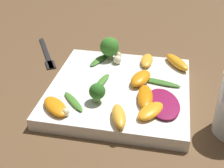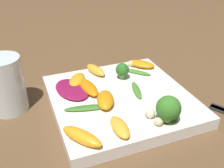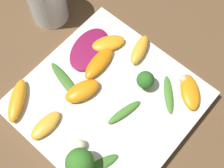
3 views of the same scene
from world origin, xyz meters
TOP-DOWN VIEW (x-y plane):
  - ground_plane at (0.00, 0.00)m, footprint 2.40×2.40m
  - plate at (0.00, 0.00)m, footprint 0.28×0.28m
  - drinking_glass at (-0.21, 0.07)m, footprint 0.07×0.07m
  - radicchio_leaf_0 at (-0.09, 0.05)m, footprint 0.08×0.11m
  - orange_segment_0 at (-0.02, 0.11)m, footprint 0.04×0.07m
  - orange_segment_1 at (-0.06, 0.04)m, footprint 0.04×0.08m
  - orange_segment_2 at (-0.11, -0.10)m, footprint 0.06×0.08m
  - orange_segment_3 at (0.10, 0.10)m, footprint 0.07×0.07m
  - orange_segment_4 at (-0.04, -0.02)m, footprint 0.05×0.07m
  - orange_segment_5 at (-0.07, 0.08)m, footprint 0.06×0.07m
  - orange_segment_6 at (-0.04, -0.10)m, footprint 0.03×0.06m
  - broccoli_floret_0 at (0.04, -0.11)m, footprint 0.04×0.04m
  - broccoli_floret_1 at (0.03, 0.06)m, footprint 0.03×0.03m
  - arugula_sprig_0 at (0.06, -0.09)m, footprint 0.04×0.07m
  - arugula_sprig_1 at (0.07, 0.07)m, footprint 0.06×0.06m
  - arugula_sprig_2 at (0.04, 0.00)m, footprint 0.03×0.07m
  - arugula_sprig_3 at (-0.08, -0.02)m, footprint 0.09×0.04m
  - macadamia_nut_0 at (0.08, 0.11)m, footprint 0.01×0.01m
  - macadamia_nut_1 at (0.02, -0.09)m, footprint 0.02×0.02m
  - macadamia_nut_2 at (0.02, -0.11)m, footprint 0.02×0.02m

SIDE VIEW (x-z plane):
  - ground_plane at x=0.00m, z-range 0.00..0.00m
  - plate at x=0.00m, z-range 0.00..0.02m
  - arugula_sprig_0 at x=0.06m, z-range 0.02..0.03m
  - arugula_sprig_3 at x=-0.08m, z-range 0.02..0.03m
  - arugula_sprig_1 at x=0.07m, z-range 0.02..0.03m
  - arugula_sprig_2 at x=0.04m, z-range 0.02..0.03m
  - radicchio_leaf_0 at x=-0.09m, z-range 0.02..0.03m
  - orange_segment_6 at x=-0.04m, z-range 0.02..0.04m
  - orange_segment_3 at x=0.10m, z-range 0.02..0.04m
  - macadamia_nut_0 at x=0.08m, z-range 0.02..0.04m
  - orange_segment_5 at x=-0.07m, z-range 0.02..0.04m
  - orange_segment_1 at x=-0.06m, z-range 0.02..0.04m
  - macadamia_nut_2 at x=0.02m, z-range 0.02..0.04m
  - orange_segment_0 at x=-0.02m, z-range 0.02..0.04m
  - orange_segment_2 at x=-0.11m, z-range 0.02..0.04m
  - macadamia_nut_1 at x=0.02m, z-range 0.02..0.04m
  - orange_segment_4 at x=-0.04m, z-range 0.02..0.04m
  - broccoli_floret_1 at x=0.03m, z-range 0.03..0.07m
  - broccoli_floret_0 at x=0.04m, z-range 0.03..0.08m
  - drinking_glass at x=-0.21m, z-range 0.00..0.11m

